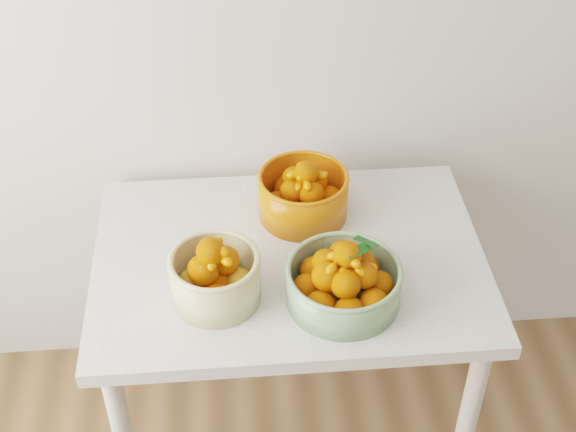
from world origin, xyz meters
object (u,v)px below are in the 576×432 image
table (289,283)px  bowl_cream (215,276)px  bowl_green (343,281)px  bowl_orange (303,194)px

table → bowl_cream: size_ratio=4.59×
bowl_green → bowl_cream: bearing=173.8°
bowl_cream → bowl_orange: bearing=51.2°
bowl_green → bowl_orange: bowl_green is taller
bowl_cream → table: bearing=35.1°
bowl_orange → table: bearing=-107.2°
bowl_green → bowl_orange: size_ratio=1.11×
table → bowl_orange: (0.05, 0.17, 0.16)m
bowl_green → bowl_orange: bearing=100.8°
table → bowl_green: size_ratio=2.89×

